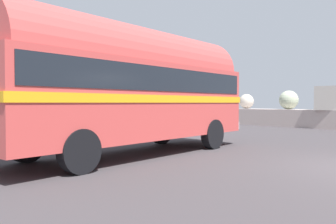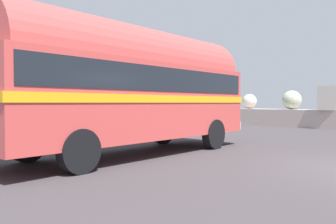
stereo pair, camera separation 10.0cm
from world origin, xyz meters
name	(u,v)px [view 1 (the left image)]	position (x,y,z in m)	size (l,w,h in m)	color
vintage_coach	(131,84)	(-5.46, -2.88, 2.05)	(3.98, 8.88, 3.70)	black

